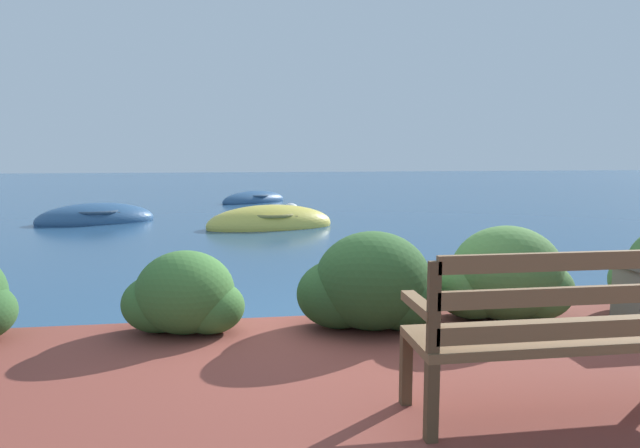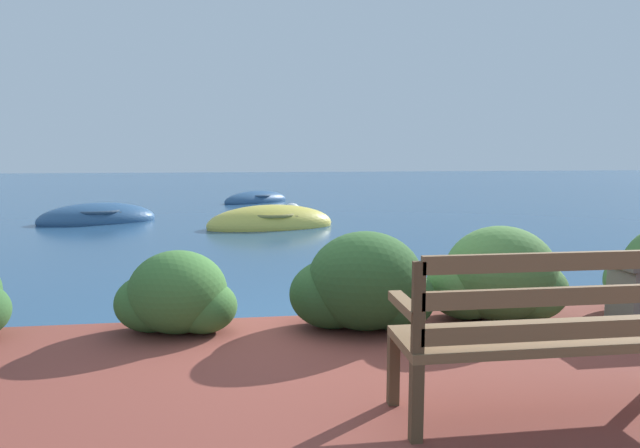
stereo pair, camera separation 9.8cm
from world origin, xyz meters
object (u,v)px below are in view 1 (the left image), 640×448
object	(u,v)px
rowboat_far	(254,201)
mooring_buoy	(291,212)
park_bench	(571,328)
rowboat_mid	(96,220)
rowboat_nearest	(270,224)

from	to	relation	value
rowboat_far	mooring_buoy	bearing A→B (deg)	65.51
park_bench	rowboat_far	distance (m)	15.73
rowboat_mid	mooring_buoy	bearing A→B (deg)	-10.83
rowboat_mid	mooring_buoy	world-z (taller)	rowboat_mid
park_bench	rowboat_mid	bearing A→B (deg)	118.20
park_bench	mooring_buoy	bearing A→B (deg)	95.58
rowboat_nearest	rowboat_mid	xyz separation A→B (m)	(-3.92, 1.47, -0.00)
park_bench	rowboat_nearest	xyz separation A→B (m)	(-1.02, 9.49, -0.63)
rowboat_mid	park_bench	bearing A→B (deg)	-87.39
park_bench	rowboat_nearest	distance (m)	9.56
mooring_buoy	park_bench	bearing A→B (deg)	-88.34
rowboat_far	mooring_buoy	distance (m)	3.93
rowboat_far	park_bench	bearing A→B (deg)	57.71
park_bench	rowboat_nearest	size ratio (longest dim) A/B	0.58
park_bench	rowboat_nearest	world-z (taller)	park_bench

